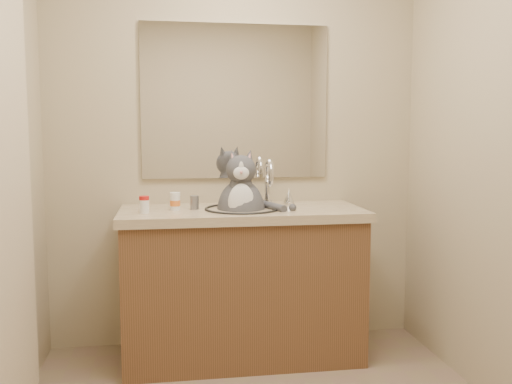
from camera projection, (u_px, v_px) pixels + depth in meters
room at (275, 153)px, 2.17m from camera, size 2.22×2.52×2.42m
vanity at (242, 280)px, 3.20m from camera, size 1.34×0.59×1.12m
mirror at (235, 102)px, 3.36m from camera, size 1.10×0.02×0.90m
cat at (241, 206)px, 3.15m from camera, size 0.38×0.34×0.54m
pill_bottle_redcap at (144, 204)px, 2.99m from camera, size 0.06×0.06×0.09m
pill_bottle_orange at (175, 202)px, 3.10m from camera, size 0.06×0.06×0.10m
grey_canister at (195, 203)px, 3.13m from camera, size 0.06×0.06×0.08m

